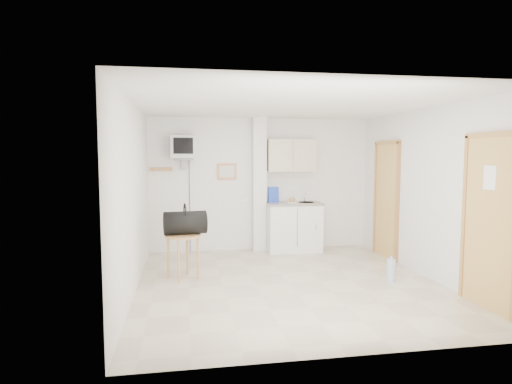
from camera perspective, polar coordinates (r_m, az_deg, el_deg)
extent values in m
plane|color=beige|center=(6.22, 4.36, -11.99)|extent=(4.50, 4.50, 0.00)
cube|color=white|center=(8.16, 0.64, 1.04)|extent=(4.20, 0.04, 2.50)
cube|color=white|center=(3.84, 12.57, -3.60)|extent=(4.20, 0.04, 2.50)
cube|color=white|center=(5.83, -16.01, -0.76)|extent=(0.04, 4.50, 2.50)
cube|color=white|center=(6.79, 21.91, -0.14)|extent=(0.04, 4.50, 2.50)
cube|color=white|center=(5.98, 4.53, 11.56)|extent=(4.20, 4.50, 0.04)
cube|color=white|center=(8.05, 0.42, 0.98)|extent=(0.25, 0.22, 2.50)
cube|color=#CA7952|center=(8.04, -3.91, 2.75)|extent=(0.36, 0.03, 0.30)
cube|color=silver|center=(8.03, -3.90, 2.75)|extent=(0.28, 0.01, 0.22)
cube|color=#A87245|center=(8.00, -12.49, 2.99)|extent=(0.40, 0.05, 0.06)
cube|color=white|center=(8.13, -1.57, -1.10)|extent=(0.15, 0.02, 0.08)
cylinder|color=#A87245|center=(7.95, -13.60, 2.88)|extent=(0.02, 0.08, 0.02)
cylinder|color=#A87245|center=(7.94, -12.51, 2.90)|extent=(0.02, 0.08, 0.02)
cylinder|color=#A87245|center=(7.94, -11.43, 2.92)|extent=(0.02, 0.08, 0.02)
cube|color=#915E2C|center=(7.89, 16.97, -1.14)|extent=(0.04, 0.75, 2.00)
cube|color=brown|center=(7.89, 16.94, -1.14)|extent=(0.06, 0.87, 2.06)
cube|color=#915E2C|center=(5.70, 28.71, -3.74)|extent=(0.04, 0.82, 2.02)
cube|color=brown|center=(5.70, 28.67, -3.75)|extent=(0.06, 0.94, 2.08)
cube|color=white|center=(5.63, 28.74, 1.68)|extent=(0.01, 0.20, 0.28)
cube|color=white|center=(8.12, 5.02, -4.76)|extent=(1.00, 0.55, 0.88)
cube|color=gray|center=(8.05, 5.05, -1.54)|extent=(1.03, 0.58, 0.04)
cylinder|color=#B7B7BA|center=(8.12, 6.76, -1.53)|extent=(0.30, 0.30, 0.05)
cylinder|color=#B7B7BA|center=(8.24, 6.49, -0.70)|extent=(0.02, 0.02, 0.16)
cylinder|color=#B7B7BA|center=(8.18, 6.61, -0.22)|extent=(0.02, 0.13, 0.02)
cube|color=beige|center=(8.10, 4.69, 4.88)|extent=(0.90, 0.32, 0.60)
cube|color=#1E3DB8|center=(8.02, 2.33, -0.36)|extent=(0.19, 0.07, 0.29)
cylinder|color=white|center=(8.00, 4.87, -1.38)|extent=(0.22, 0.22, 0.01)
sphere|color=tan|center=(8.00, 4.87, -1.05)|extent=(0.11, 0.11, 0.11)
cube|color=slate|center=(7.86, -9.65, 4.32)|extent=(0.36, 0.32, 0.02)
cube|color=slate|center=(7.99, -9.64, 3.75)|extent=(0.10, 0.06, 0.20)
cube|color=#B1B1B4|center=(7.79, -9.67, 5.93)|extent=(0.44, 0.42, 0.40)
cube|color=black|center=(7.57, -9.68, 6.11)|extent=(0.34, 0.02, 0.28)
cylinder|color=black|center=(8.05, -8.84, -1.83)|extent=(0.01, 0.01, 1.73)
cylinder|color=#A87245|center=(6.36, -9.74, -5.76)|extent=(0.53, 0.53, 0.03)
cylinder|color=#A87245|center=(6.37, -7.76, -8.71)|extent=(0.04, 0.04, 0.62)
cylinder|color=#A87245|center=(6.63, -9.15, -8.17)|extent=(0.04, 0.04, 0.62)
cylinder|color=#A87245|center=(6.49, -11.60, -8.50)|extent=(0.04, 0.04, 0.62)
cylinder|color=#A87245|center=(6.22, -10.29, -9.08)|extent=(0.04, 0.04, 0.62)
cylinder|color=black|center=(6.36, -9.44, -4.06)|extent=(0.65, 0.41, 0.34)
torus|color=black|center=(6.34, -9.46, -2.64)|extent=(0.05, 0.26, 0.25)
cylinder|color=#A3B8D8|center=(6.53, 17.57, -9.91)|extent=(0.12, 0.12, 0.32)
cylinder|color=#A3B8D8|center=(6.48, 17.61, -8.36)|extent=(0.04, 0.04, 0.04)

